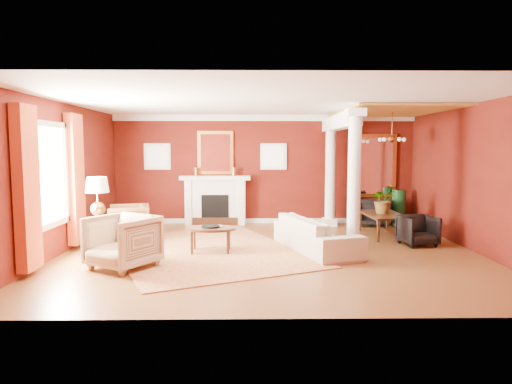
{
  "coord_description": "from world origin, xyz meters",
  "views": [
    {
      "loc": [
        -0.39,
        -8.75,
        2.03
      ],
      "look_at": [
        -0.26,
        0.31,
        1.15
      ],
      "focal_mm": 32.0,
      "sensor_mm": 36.0,
      "label": 1
    }
  ],
  "objects_px": {
    "armchair_leopard": "(129,221)",
    "armchair_stripe": "(123,239)",
    "coffee_table": "(211,230)",
    "side_table": "(98,202)",
    "sofa": "(316,228)",
    "dining_table": "(385,218)"
  },
  "relations": [
    {
      "from": "armchair_leopard",
      "to": "coffee_table",
      "type": "xyz_separation_m",
      "value": [
        1.9,
        -1.22,
        0.01
      ]
    },
    {
      "from": "side_table",
      "to": "dining_table",
      "type": "bearing_deg",
      "value": 15.53
    },
    {
      "from": "sofa",
      "to": "coffee_table",
      "type": "relative_size",
      "value": 2.35
    },
    {
      "from": "armchair_leopard",
      "to": "side_table",
      "type": "relative_size",
      "value": 0.59
    },
    {
      "from": "armchair_leopard",
      "to": "coffee_table",
      "type": "distance_m",
      "value": 2.26
    },
    {
      "from": "sofa",
      "to": "armchair_stripe",
      "type": "relative_size",
      "value": 2.32
    },
    {
      "from": "armchair_leopard",
      "to": "dining_table",
      "type": "xyz_separation_m",
      "value": [
        5.77,
        0.39,
        -0.02
      ]
    },
    {
      "from": "coffee_table",
      "to": "armchair_leopard",
      "type": "bearing_deg",
      "value": 147.27
    },
    {
      "from": "armchair_leopard",
      "to": "armchair_stripe",
      "type": "relative_size",
      "value": 0.88
    },
    {
      "from": "side_table",
      "to": "coffee_table",
      "type": "bearing_deg",
      "value": 1.48
    },
    {
      "from": "coffee_table",
      "to": "dining_table",
      "type": "relative_size",
      "value": 0.66
    },
    {
      "from": "armchair_stripe",
      "to": "dining_table",
      "type": "bearing_deg",
      "value": 60.35
    },
    {
      "from": "sofa",
      "to": "armchair_leopard",
      "type": "height_order",
      "value": "sofa"
    },
    {
      "from": "dining_table",
      "to": "side_table",
      "type": "bearing_deg",
      "value": 102.47
    },
    {
      "from": "side_table",
      "to": "armchair_stripe",
      "type": "bearing_deg",
      "value": -54.98
    },
    {
      "from": "sofa",
      "to": "armchair_leopard",
      "type": "bearing_deg",
      "value": 56.23
    },
    {
      "from": "dining_table",
      "to": "sofa",
      "type": "bearing_deg",
      "value": 126.88
    },
    {
      "from": "coffee_table",
      "to": "side_table",
      "type": "bearing_deg",
      "value": -178.52
    },
    {
      "from": "armchair_leopard",
      "to": "armchair_stripe",
      "type": "distance_m",
      "value": 2.42
    },
    {
      "from": "sofa",
      "to": "armchair_leopard",
      "type": "distance_m",
      "value": 4.13
    },
    {
      "from": "side_table",
      "to": "dining_table",
      "type": "xyz_separation_m",
      "value": [
        6.01,
        1.67,
        -0.58
      ]
    },
    {
      "from": "dining_table",
      "to": "armchair_leopard",
      "type": "bearing_deg",
      "value": 90.81
    }
  ]
}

